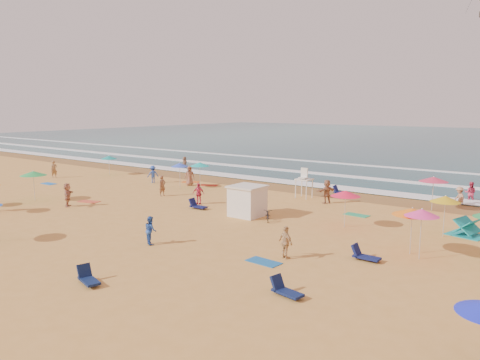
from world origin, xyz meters
The scene contains 12 objects.
ground centered at (0.00, 0.00, 0.00)m, with size 220.00×220.00×0.00m, color gold.
ocean centered at (0.00, 84.00, 0.00)m, with size 220.00×140.00×0.18m, color #0C4756.
wet_sand centered at (0.00, 12.50, 0.01)m, with size 220.00×220.00×0.00m, color olive.
surf_foam centered at (0.00, 21.32, 0.10)m, with size 200.00×18.70×0.05m.
cabana centered at (4.83, 1.22, 1.00)m, with size 2.00×2.00×2.00m, color silver.
cabana_roof centered at (4.83, 1.22, 2.06)m, with size 2.20×2.20×0.12m, color silver.
bicycle centered at (6.73, 0.92, 0.41)m, with size 0.54×1.56×0.82m, color black.
lifeguard_stand centered at (4.77, 9.20, 1.05)m, with size 1.20×1.20×2.10m, color white, non-canonical shape.
beach_umbrellas centered at (2.39, -1.81, 2.18)m, with size 42.18×29.21×0.79m.
loungers centered at (5.10, -3.47, 0.17)m, with size 54.06×26.84×0.34m.
towels centered at (-0.99, -1.54, 0.01)m, with size 48.36×25.06×0.03m.
beachgoers centered at (-1.85, 3.87, 0.82)m, with size 39.32×26.51×2.14m.
Camera 1 is at (23.32, -24.16, 7.46)m, focal length 35.00 mm.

